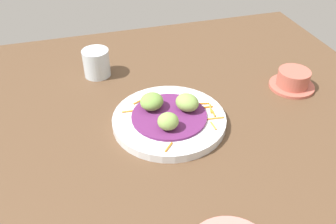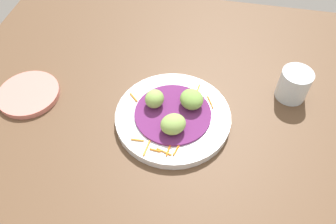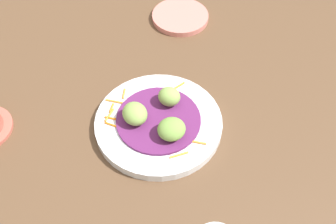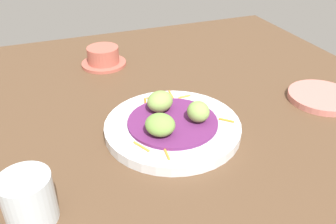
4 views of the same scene
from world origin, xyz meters
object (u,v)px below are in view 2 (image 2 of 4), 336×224
at_px(main_plate, 173,117).
at_px(side_plate_small, 29,94).
at_px(guac_scoop_center, 192,99).
at_px(guac_scoop_right, 154,99).
at_px(water_glass, 294,85).
at_px(guac_scoop_left, 173,125).

xyz_separation_m(main_plate, side_plate_small, (0.36, -0.00, -0.00)).
bearing_deg(guac_scoop_center, main_plate, 40.64).
xyz_separation_m(guac_scoop_right, water_glass, (-0.31, -0.11, -0.01)).
relative_size(guac_scoop_center, side_plate_small, 0.38).
xyz_separation_m(main_plate, guac_scoop_right, (0.05, -0.02, 0.03)).
height_order(guac_scoop_left, water_glass, water_glass).
bearing_deg(side_plate_small, water_glass, -168.54).
bearing_deg(guac_scoop_center, water_glass, -156.74).
distance_m(guac_scoop_right, side_plate_small, 0.31).
distance_m(guac_scoop_left, water_glass, 0.31).
bearing_deg(guac_scoop_right, main_plate, 160.64).
xyz_separation_m(guac_scoop_left, guac_scoop_right, (0.05, -0.06, -0.00)).
bearing_deg(side_plate_small, main_plate, 179.43).
relative_size(guac_scoop_left, guac_scoop_center, 1.00).
relative_size(main_plate, side_plate_small, 1.78).
relative_size(main_plate, guac_scoop_center, 4.71).
bearing_deg(main_plate, guac_scoop_left, 100.64).
distance_m(guac_scoop_center, water_glass, 0.25).
height_order(guac_scoop_center, side_plate_small, guac_scoop_center).
height_order(guac_scoop_right, side_plate_small, guac_scoop_right).
bearing_deg(guac_scoop_left, side_plate_small, -7.93).
relative_size(main_plate, guac_scoop_right, 5.66).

